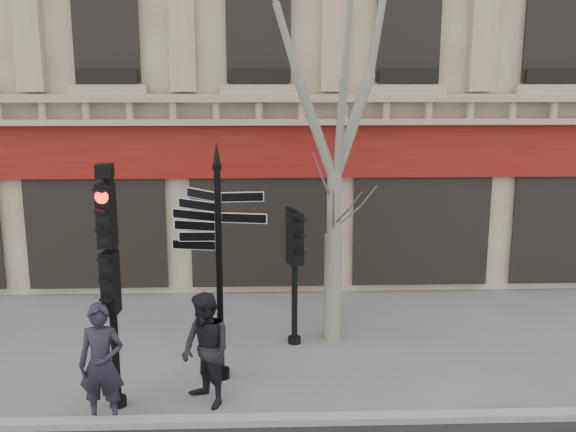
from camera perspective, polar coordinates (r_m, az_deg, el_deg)
name	(u,v)px	position (r m, az deg, el deg)	size (l,w,h in m)	color
ground	(259,383)	(11.75, -2.58, -14.58)	(80.00, 80.00, 0.00)	#59595D
kerb	(258,420)	(10.49, -2.65, -17.70)	(80.00, 0.25, 0.12)	gray
fingerpost	(218,223)	(11.04, -6.23, -0.62)	(2.30, 2.30, 4.26)	black
traffic_signal_main	(110,257)	(10.45, -15.57, -3.57)	(0.47, 0.36, 4.01)	black
traffic_signal_secondary	(295,253)	(12.71, 0.60, -3.31)	(0.55, 0.48, 2.73)	black
plane_tree	(336,39)	(12.59, 4.33, 15.38)	(3.22, 3.22, 8.56)	gray
pedestrian_a	(102,364)	(10.53, -16.24, -12.53)	(0.71, 0.46, 1.93)	black
pedestrian_b	(206,350)	(10.73, -7.30, -11.75)	(0.92, 0.72, 1.90)	black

